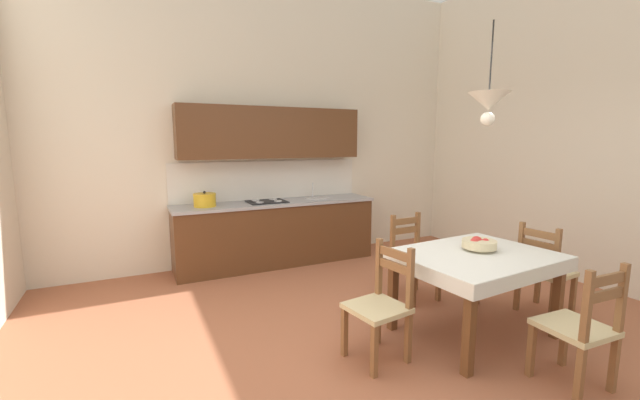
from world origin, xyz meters
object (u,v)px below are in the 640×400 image
Objects in this scene: dining_chair_camera_side at (580,328)px; dining_chair_window_side at (544,272)px; kitchen_cabinetry at (275,204)px; pendant_lamp at (489,102)px; fruit_bowl at (479,244)px; dining_table at (475,266)px; dining_chair_tv_side at (381,305)px; dining_chair_kitchen_side at (413,259)px.

dining_chair_window_side is at bearing 44.28° from dining_chair_camera_side.
pendant_lamp reaches higher than kitchen_cabinetry.
pendant_lamp is at bearing -75.09° from kitchen_cabinetry.
fruit_bowl is 0.37× the size of pendant_lamp.
pendant_lamp is (-1.08, -0.13, 1.60)m from dining_chair_window_side.
dining_chair_window_side is 1.28m from dining_chair_camera_side.
pendant_lamp is at bearing -173.10° from dining_chair_window_side.
pendant_lamp reaches higher than dining_table.
dining_chair_tv_side is at bearing -178.61° from fruit_bowl.
dining_chair_camera_side is 1.16× the size of pendant_lamp.
dining_table is 0.93m from dining_chair_kitchen_side.
fruit_bowl is (0.99, -2.72, -0.04)m from kitchen_cabinetry.
dining_chair_window_side is 1.16× the size of pendant_lamp.
dining_chair_camera_side is (0.93, -3.68, -0.41)m from kitchen_cabinetry.
dining_chair_kitchen_side is 1.00× the size of dining_chair_tv_side.
kitchen_cabinetry is 2.93m from dining_table.
dining_chair_window_side is (1.85, -2.79, -0.41)m from kitchen_cabinetry.
dining_chair_kitchen_side is 1.16× the size of pendant_lamp.
dining_table is at bearing 49.67° from pendant_lamp.
dining_table is at bearing -1.77° from dining_chair_tv_side.
kitchen_cabinetry is 3.51× the size of pendant_lamp.
dining_chair_tv_side is (-0.09, -2.75, -0.41)m from kitchen_cabinetry.
kitchen_cabinetry is 3.04× the size of dining_chair_kitchen_side.
dining_chair_kitchen_side is 3.10× the size of fruit_bowl.
dining_chair_kitchen_side is at bearing 80.78° from pendant_lamp.
dining_chair_tv_side is at bearing -139.72° from dining_chair_kitchen_side.
dining_table is 0.21m from fruit_bowl.
dining_chair_kitchen_side is (0.05, 0.91, -0.19)m from dining_table.
pendant_lamp is at bearing -11.01° from dining_chair_tv_side.
dining_chair_kitchen_side is at bearing -63.08° from kitchen_cabinetry.
pendant_lamp reaches higher than fruit_bowl.
fruit_bowl is at bearing -70.05° from kitchen_cabinetry.
kitchen_cabinetry is at bearing 88.05° from dining_chair_tv_side.
dining_chair_tv_side reaches higher than dining_table.
dining_chair_window_side is 1.00× the size of dining_chair_tv_side.
dining_chair_camera_side is at bearing -75.76° from kitchen_cabinetry.
dining_chair_window_side is 0.94m from fruit_bowl.
fruit_bowl is at bearing 31.29° from dining_table.
dining_chair_tv_side is 1.14m from fruit_bowl.
dining_chair_kitchen_side reaches higher than fruit_bowl.
dining_chair_kitchen_side is (-0.91, 0.92, 0.00)m from dining_chair_window_side.
dining_chair_tv_side is 1.83m from pendant_lamp.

